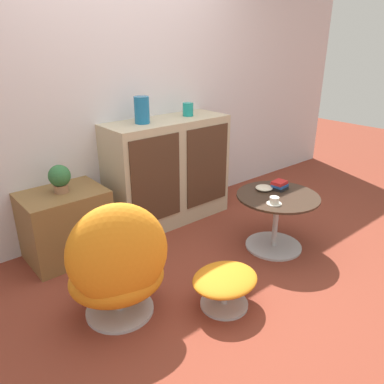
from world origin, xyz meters
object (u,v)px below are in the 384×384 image
Objects in this scene: tv_console at (66,225)px; bowl at (264,188)px; vase_inner_left at (188,109)px; potted_plant at (60,177)px; ottoman at (225,282)px; vase_leftmost at (142,110)px; book_stack at (280,185)px; sideboard at (168,171)px; egg_chair at (118,267)px; coffee_table at (276,215)px; teacup at (274,201)px.

bowl is (1.40, -0.86, 0.22)m from tv_console.
vase_inner_left is 0.56× the size of potted_plant.
ottoman is 2.02× the size of vase_leftmost.
vase_inner_left is (0.51, 0.00, -0.05)m from vase_leftmost.
potted_plant is at bearing 148.02° from book_stack.
sideboard is 1.88× the size of tv_console.
sideboard is 1.44× the size of egg_chair.
tv_console is 1.51m from vase_inner_left.
potted_plant is at bearing 148.32° from bowl.
ottoman is 1.61m from vase_leftmost.
potted_plant reaches higher than tv_console.
coffee_table is 0.25m from book_stack.
ottoman is 1.48m from potted_plant.
coffee_table is 4.88× the size of book_stack.
ottoman is at bearing -120.50° from vase_inner_left.
potted_plant is 1.59× the size of book_stack.
sideboard is 8.61× the size of book_stack.
ottoman is at bearing -30.82° from egg_chair.
vase_leftmost is at bearing 78.91° from ottoman.
ottoman is 3.19× the size of bowl.
egg_chair reaches higher than teacup.
vase_leftmost reaches higher than book_stack.
sideboard is 1.76× the size of coffee_table.
sideboard reaches higher than egg_chair.
egg_chair is 1.80× the size of ottoman.
vase_leftmost is (0.25, 1.30, 0.92)m from ottoman.
sideboard is 0.94m from bowl.
coffee_table is at bearing -84.31° from vase_inner_left.
coffee_table is 0.25m from bowl.
potted_plant is at bearing -179.48° from sideboard.
tv_console reaches higher than teacup.
vase_leftmost reaches higher than sideboard.
sideboard is 1.06m from potted_plant.
teacup reaches higher than bowl.
sideboard is at bearing 0.54° from tv_console.
teacup is 0.32m from book_stack.
sideboard reaches higher than potted_plant.
tv_console is at bearing 138.26° from teacup.
tv_console is 0.94m from egg_chair.
vase_inner_left is at bearing 0.59° from potted_plant.
vase_inner_left is 1.25m from teacup.
tv_console reaches higher than book_stack.
egg_chair is at bearing 149.18° from ottoman.
tv_console is at bearing -179.00° from vase_leftmost.
sideboard is at bearing 99.61° from teacup.
potted_plant is at bearing 138.15° from teacup.
book_stack is at bearing 33.01° from coffee_table.
sideboard is at bearing 108.97° from coffee_table.
book_stack is 0.14m from bowl.
sideboard is 5.42× the size of potted_plant.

